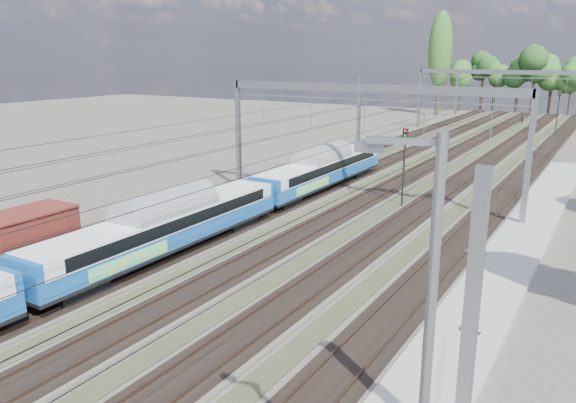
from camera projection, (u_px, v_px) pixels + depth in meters
The scene contains 10 objects.
track_bed at pixel (423, 169), 55.34m from camera, with size 21.00×130.00×0.34m.
platform at pixel (499, 275), 28.61m from camera, with size 3.00×70.00×0.30m, color gray.
catenary at pixel (452, 100), 59.95m from camera, with size 25.65×130.00×9.00m.
tree_belt at pixel (560, 72), 91.90m from camera, with size 38.57×97.57×11.97m.
poplar at pixel (440, 50), 103.55m from camera, with size 4.40×4.40×19.04m.
emu_train at pixel (162, 221), 30.57m from camera, with size 2.63×55.75×3.85m.
worker at pixel (523, 118), 92.91m from camera, with size 0.67×0.44×1.82m, color black.
signal_near at pixel (404, 158), 41.25m from camera, with size 0.40×0.37×5.87m.
signal_far at pixel (558, 106), 81.18m from camera, with size 0.41×0.37×6.15m.
lamp_post at pixel (421, 376), 10.23m from camera, with size 1.64×0.46×9.82m.
Camera 1 is at (16.50, -8.47, 11.02)m, focal length 35.00 mm.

